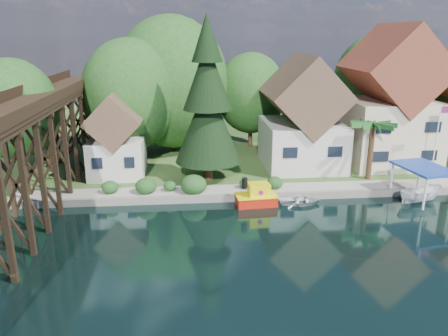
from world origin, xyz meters
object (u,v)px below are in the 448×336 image
Objects in this scene: palm_tree at (373,127)px; house_left at (303,120)px; house_center at (389,105)px; conifer at (208,103)px; shed at (116,141)px; flagpole at (438,135)px; tugboat at (257,196)px; boat_white_a at (300,200)px; trestle_bridge at (24,152)px; boat_canopy at (421,187)px.

house_left is at bearing 137.35° from palm_tree.
house_center is 19.06m from conifer.
shed is 29.11m from flagpole.
tugboat is (-14.94, -9.45, -5.69)m from house_center.
conifer is 14.92m from palm_tree.
flagpole is at bearing -71.56° from boat_white_a.
flagpole is (10.78, -5.78, -0.39)m from house_left.
flagpole is (28.78, -4.27, 0.92)m from shed.
trestle_bridge is 3.18× the size of house_center.
house_center is (9.00, 0.50, 1.28)m from house_left.
tugboat is at bearing 177.43° from boat_canopy.
palm_tree is 1.66× the size of boat_white_a.
flagpole reaches higher than boat_white_a.
boat_canopy is (7.61, -9.56, -3.82)m from house_left.
house_left is 9.10m from house_center.
flagpole is at bearing -74.21° from house_center.
house_left is (23.00, 10.83, -0.21)m from trestle_bridge.
boat_white_a is (-7.51, -4.29, -5.07)m from palm_tree.
house_center reaches higher than house_left.
conifer is (13.43, 7.17, 2.18)m from trestle_bridge.
flagpole is (5.62, -1.02, -0.68)m from palm_tree.
house_center reaches higher than trestle_bridge.
shed is at bearing 165.65° from conifer.
house_left is 11.61m from tugboat.
tugboat is 3.61m from boat_white_a.
house_center is 27.20m from shed.
boat_white_a is (7.22, -5.38, -7.17)m from conifer.
trestle_bridge is 12.78× the size of tugboat.
boat_canopy is (17.18, -5.90, -6.21)m from conifer.
house_left is at bearing -176.82° from house_center.
boat_canopy is at bearing -129.95° from flagpole.
boat_canopy is at bearing -18.96° from conifer.
trestle_bridge is 33.96m from house_center.
tugboat is at bearing 6.28° from trestle_bridge.
boat_canopy is (-1.39, -10.06, -5.10)m from house_center.
shed reaches higher than boat_white_a.
palm_tree is at bearing -55.79° from boat_white_a.
house_center is at bearing 3.18° from house_left.
house_left is at bearing 25.21° from trestle_bridge.
boat_canopy is (9.95, -0.52, 0.97)m from boat_white_a.
house_left is 3.24× the size of boat_white_a.
house_left is 1.40× the size of shed.
trestle_bridge is 34.16m from flagpole.
palm_tree is at bearing 169.67° from flagpole.
boat_white_a is at bearing -1.43° from tugboat.
shed is at bearing 68.75° from boat_white_a.
boat_white_a is at bearing 4.95° from trestle_bridge.
flagpole is at bearing -8.45° from shed.
house_left is 3.19× the size of tugboat.
palm_tree is at bearing 20.73° from tugboat.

